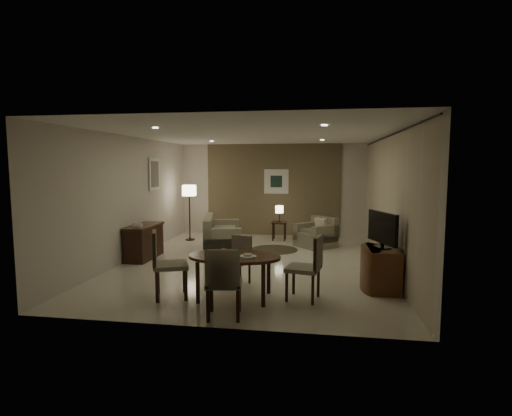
% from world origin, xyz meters
% --- Properties ---
extents(room_shell, '(5.50, 7.00, 2.70)m').
position_xyz_m(room_shell, '(0.00, 0.40, 1.35)').
color(room_shell, beige).
rests_on(room_shell, ground).
extents(taupe_accent, '(3.96, 0.03, 2.70)m').
position_xyz_m(taupe_accent, '(0.00, 3.48, 1.35)').
color(taupe_accent, brown).
rests_on(taupe_accent, wall_back).
extents(curtain_wall, '(0.08, 6.70, 2.58)m').
position_xyz_m(curtain_wall, '(2.68, 0.00, 1.32)').
color(curtain_wall, beige).
rests_on(curtain_wall, wall_right).
extents(curtain_rod, '(0.03, 6.80, 0.03)m').
position_xyz_m(curtain_rod, '(2.68, 0.00, 2.64)').
color(curtain_rod, black).
rests_on(curtain_rod, wall_right).
extents(art_back_frame, '(0.72, 0.03, 0.72)m').
position_xyz_m(art_back_frame, '(0.10, 3.46, 1.60)').
color(art_back_frame, silver).
rests_on(art_back_frame, wall_back).
extents(art_back_canvas, '(0.34, 0.01, 0.34)m').
position_xyz_m(art_back_canvas, '(0.10, 3.44, 1.60)').
color(art_back_canvas, black).
rests_on(art_back_canvas, wall_back).
extents(art_left_frame, '(0.03, 0.60, 0.80)m').
position_xyz_m(art_left_frame, '(-2.72, 1.20, 1.85)').
color(art_left_frame, silver).
rests_on(art_left_frame, wall_left).
extents(art_left_canvas, '(0.01, 0.46, 0.64)m').
position_xyz_m(art_left_canvas, '(-2.71, 1.20, 1.85)').
color(art_left_canvas, gray).
rests_on(art_left_canvas, wall_left).
extents(downlight_nl, '(0.10, 0.10, 0.01)m').
position_xyz_m(downlight_nl, '(-1.40, -1.80, 2.69)').
color(downlight_nl, white).
rests_on(downlight_nl, ceiling).
extents(downlight_nr, '(0.10, 0.10, 0.01)m').
position_xyz_m(downlight_nr, '(1.40, -1.80, 2.69)').
color(downlight_nr, white).
rests_on(downlight_nr, ceiling).
extents(downlight_fl, '(0.10, 0.10, 0.01)m').
position_xyz_m(downlight_fl, '(-1.40, 1.80, 2.69)').
color(downlight_fl, white).
rests_on(downlight_fl, ceiling).
extents(downlight_fr, '(0.10, 0.10, 0.01)m').
position_xyz_m(downlight_fr, '(1.40, 1.80, 2.69)').
color(downlight_fr, white).
rests_on(downlight_fr, ceiling).
extents(console_desk, '(0.48, 1.20, 0.75)m').
position_xyz_m(console_desk, '(-2.49, 0.00, 0.38)').
color(console_desk, '#422115').
rests_on(console_desk, floor).
extents(telephone, '(0.20, 0.14, 0.09)m').
position_xyz_m(telephone, '(-2.49, -0.30, 0.80)').
color(telephone, white).
rests_on(telephone, console_desk).
extents(tv_cabinet, '(0.48, 0.90, 0.70)m').
position_xyz_m(tv_cabinet, '(2.40, -1.50, 0.35)').
color(tv_cabinet, brown).
rests_on(tv_cabinet, floor).
extents(flat_tv, '(0.36, 0.85, 0.60)m').
position_xyz_m(flat_tv, '(2.38, -1.50, 1.02)').
color(flat_tv, black).
rests_on(flat_tv, tv_cabinet).
extents(dining_table, '(1.44, 0.90, 0.67)m').
position_xyz_m(dining_table, '(0.06, -2.33, 0.34)').
color(dining_table, '#422115').
rests_on(dining_table, floor).
extents(chair_near, '(0.54, 0.54, 0.98)m').
position_xyz_m(chair_near, '(0.08, -3.12, 0.49)').
color(chair_near, gray).
rests_on(chair_near, floor).
extents(chair_far, '(0.51, 0.51, 0.84)m').
position_xyz_m(chair_far, '(-0.06, -1.63, 0.42)').
color(chair_far, gray).
rests_on(chair_far, floor).
extents(chair_left, '(0.67, 0.67, 1.06)m').
position_xyz_m(chair_left, '(-0.93, -2.45, 0.53)').
color(chair_left, gray).
rests_on(chair_left, floor).
extents(chair_right, '(0.57, 0.57, 1.00)m').
position_xyz_m(chair_right, '(1.11, -2.22, 0.50)').
color(chair_right, gray).
rests_on(chair_right, floor).
extents(plate_a, '(0.26, 0.26, 0.02)m').
position_xyz_m(plate_a, '(-0.12, -2.28, 0.68)').
color(plate_a, white).
rests_on(plate_a, dining_table).
extents(plate_b, '(0.26, 0.26, 0.02)m').
position_xyz_m(plate_b, '(0.28, -2.38, 0.68)').
color(plate_b, white).
rests_on(plate_b, dining_table).
extents(fruit_apple, '(0.09, 0.09, 0.09)m').
position_xyz_m(fruit_apple, '(-0.12, -2.28, 0.74)').
color(fruit_apple, '#A84E13').
rests_on(fruit_apple, plate_a).
extents(napkin, '(0.12, 0.08, 0.03)m').
position_xyz_m(napkin, '(0.28, -2.38, 0.71)').
color(napkin, white).
rests_on(napkin, plate_b).
extents(round_rug, '(1.16, 1.16, 0.01)m').
position_xyz_m(round_rug, '(0.27, 1.36, 0.01)').
color(round_rug, '#443D26').
rests_on(round_rug, floor).
extents(sofa, '(1.90, 1.25, 0.82)m').
position_xyz_m(sofa, '(-1.00, 1.24, 0.41)').
color(sofa, gray).
rests_on(sofa, floor).
extents(armchair, '(1.16, 1.16, 0.75)m').
position_xyz_m(armchair, '(1.27, 1.88, 0.37)').
color(armchair, gray).
rests_on(armchair, floor).
extents(side_table, '(0.40, 0.40, 0.51)m').
position_xyz_m(side_table, '(0.27, 2.66, 0.26)').
color(side_table, black).
rests_on(side_table, floor).
extents(table_lamp, '(0.22, 0.22, 0.50)m').
position_xyz_m(table_lamp, '(0.27, 2.66, 0.76)').
color(table_lamp, '#FFEAC1').
rests_on(table_lamp, side_table).
extents(floor_lamp, '(0.39, 0.39, 1.53)m').
position_xyz_m(floor_lamp, '(-2.19, 2.31, 0.77)').
color(floor_lamp, '#FFE5B7').
rests_on(floor_lamp, floor).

